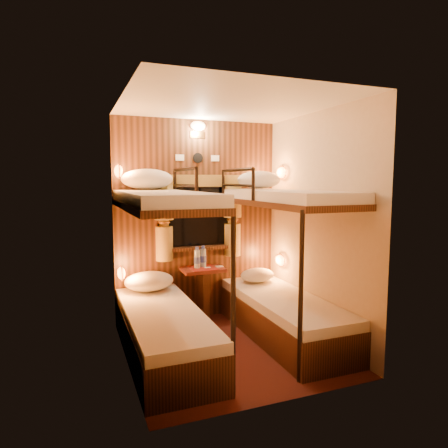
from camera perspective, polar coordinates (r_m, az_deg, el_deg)
name	(u,v)px	position (r m, az deg, el deg)	size (l,w,h in m)	color
floor	(229,348)	(4.21, 0.75, -17.34)	(2.10, 2.10, 0.00)	#3E1111
ceiling	(230,104)	(3.92, 0.80, 16.77)	(2.10, 2.10, 0.00)	silver
wall_back	(197,220)	(4.87, -3.83, 0.53)	(2.40, 2.40, 0.00)	#C6B293
wall_front	(283,247)	(2.95, 8.39, -3.26)	(2.40, 2.40, 0.00)	#C6B293
wall_left	(125,235)	(3.64, -14.02, -1.58)	(2.40, 2.40, 0.00)	#C6B293
wall_right	(317,226)	(4.36, 13.08, -0.29)	(2.40, 2.40, 0.00)	#C6B293
back_panel	(198,220)	(4.86, -3.77, 0.51)	(2.00, 0.03, 2.40)	black
bunk_left	(163,299)	(3.90, -8.66, -10.60)	(0.72, 1.90, 1.82)	black
bunk_right	(283,286)	(4.35, 8.46, -8.82)	(0.72, 1.90, 1.82)	black
window	(198,222)	(4.83, -3.66, 0.26)	(1.00, 0.12, 0.79)	black
curtains	(199,216)	(4.79, -3.55, 1.20)	(1.10, 0.22, 1.00)	olive
back_fixtures	(198,132)	(4.83, -3.74, 12.92)	(0.54, 0.09, 0.48)	black
reading_lamps	(206,220)	(4.53, -2.52, 0.62)	(2.00, 0.20, 1.25)	orange
table	(203,287)	(4.83, -3.04, -9.01)	(0.50, 0.34, 0.66)	maroon
bottle_left	(197,259)	(4.73, -3.87, -5.02)	(0.07, 0.07, 0.26)	#99BFE5
bottle_right	(203,258)	(4.79, -3.00, -4.85)	(0.08, 0.08, 0.26)	#99BFE5
sachet_a	(219,266)	(4.83, -0.67, -6.07)	(0.09, 0.07, 0.01)	silver
sachet_b	(208,268)	(4.77, -2.36, -6.24)	(0.07, 0.05, 0.01)	silver
pillow_lower_left	(149,281)	(4.57, -10.65, -8.03)	(0.55, 0.39, 0.21)	silver
pillow_lower_right	(257,275)	(4.90, 4.77, -7.28)	(0.42, 0.30, 0.17)	silver
pillow_upper_left	(147,179)	(4.43, -10.92, 6.32)	(0.56, 0.40, 0.22)	silver
pillow_upper_right	(259,180)	(4.74, 5.03, 6.31)	(0.53, 0.38, 0.21)	silver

